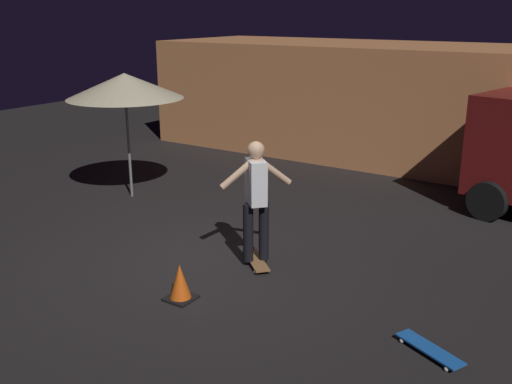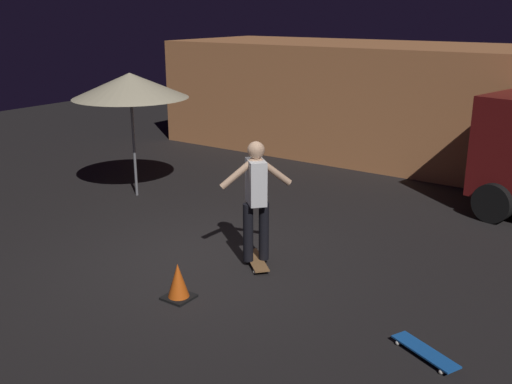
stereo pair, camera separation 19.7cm
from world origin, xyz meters
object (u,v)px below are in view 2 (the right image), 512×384
Objects in this scene: traffic_cone at (178,283)px; skateboard_ridden at (256,260)px; skateboard_spare at (425,352)px; skater at (256,193)px; patio_umbrella at (130,86)px.

skateboard_ridden is at bearing 81.78° from traffic_cone.
skater is (-2.71, 0.88, 0.98)m from skateboard_spare.
patio_umbrella reaches higher than skater.
skateboard_spare is (6.39, -2.18, -2.02)m from patio_umbrella.
skateboard_spare is (2.71, -0.88, 0.00)m from skateboard_ridden.
skateboard_spare is 3.01m from skater.
skateboard_spare is at bearing -18.85° from patio_umbrella.
skateboard_ridden is 0.43× the size of skater.
patio_umbrella is at bearing 160.49° from skater.
skater is (3.68, -1.30, -1.04)m from patio_umbrella.
patio_umbrella is 1.38× the size of skater.
skater is 3.63× the size of traffic_cone.
skateboard_spare is at bearing -17.95° from skater.
traffic_cone is (3.48, -2.67, -1.86)m from patio_umbrella.
patio_umbrella is at bearing 142.50° from traffic_cone.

